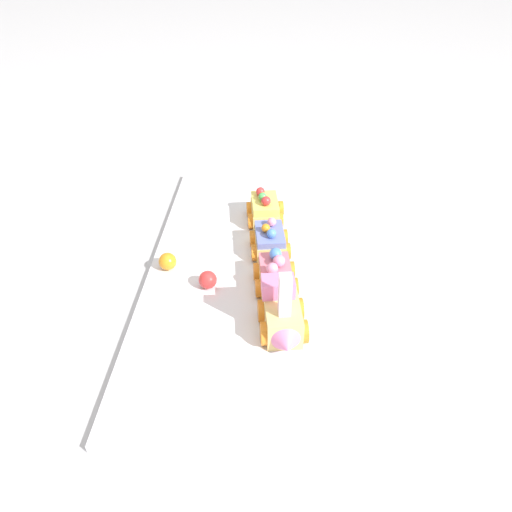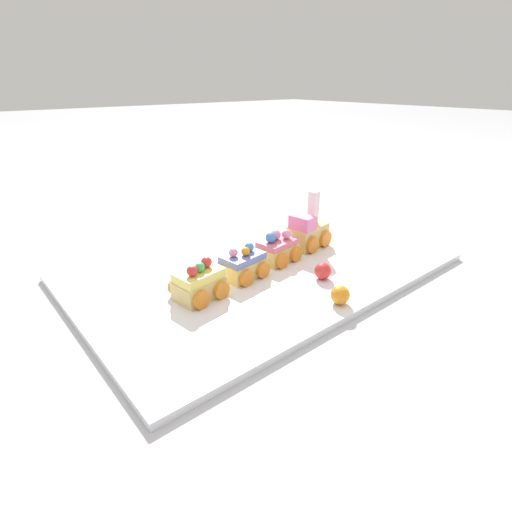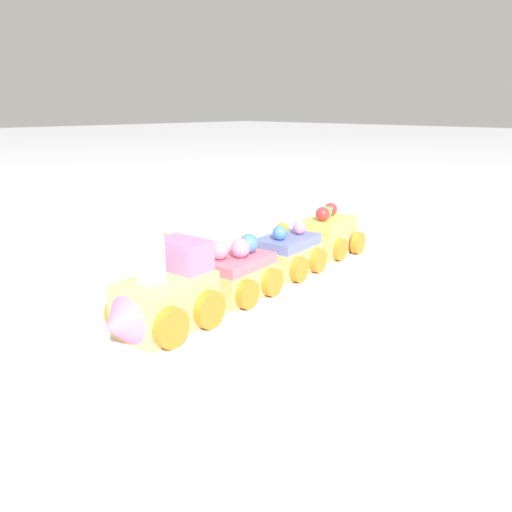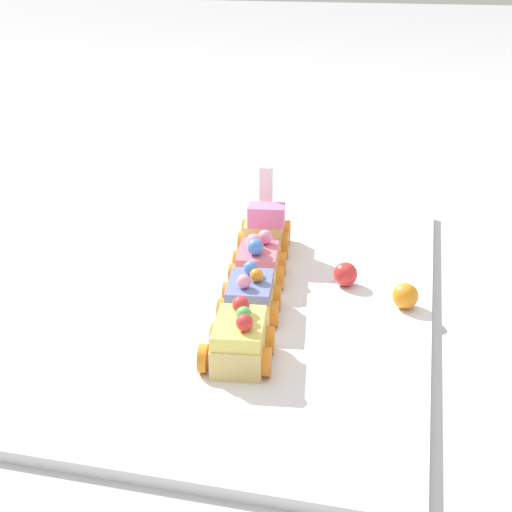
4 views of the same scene
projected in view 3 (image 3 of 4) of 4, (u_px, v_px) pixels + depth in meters
ground_plane at (264, 298)px, 0.55m from camera, size 10.00×10.00×0.00m
display_board at (264, 293)px, 0.55m from camera, size 0.69×0.45×0.01m
cake_train_locomotive at (162, 298)px, 0.44m from camera, size 0.11×0.08×0.12m
cake_car_strawberry at (237, 274)px, 0.52m from camera, size 0.08×0.08×0.06m
cake_car_blueberry at (287, 254)px, 0.59m from camera, size 0.08×0.08×0.06m
cake_car_lemon at (328, 235)px, 0.67m from camera, size 0.08×0.08×0.07m
gumball_orange at (157, 243)px, 0.67m from camera, size 0.03×0.03×0.03m
gumball_red at (166, 262)px, 0.59m from camera, size 0.03×0.03×0.03m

